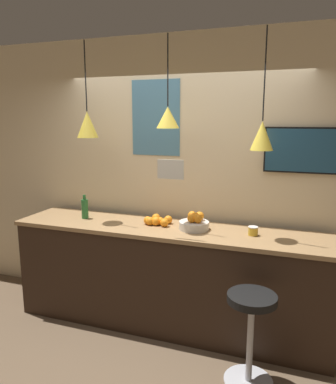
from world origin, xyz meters
name	(u,v)px	position (x,y,z in m)	size (l,w,h in m)	color
ground_plane	(144,360)	(0.00, 0.00, 0.00)	(14.00, 14.00, 0.00)	brown
back_wall	(182,177)	(0.00, 1.06, 1.45)	(8.00, 0.06, 2.90)	beige
service_counter	(168,277)	(0.00, 0.62, 0.51)	(3.13, 0.66, 1.02)	black
bar_stool	(251,322)	(0.89, 0.03, 0.52)	(0.39, 0.39, 0.75)	#B7B7BC
fruit_bowl	(194,223)	(0.26, 0.65, 1.09)	(0.29, 0.29, 0.16)	beige
orange_pile	(157,221)	(-0.14, 0.68, 1.06)	(0.27, 0.21, 0.09)	orange
juice_bottle	(85,208)	(-0.94, 0.65, 1.13)	(0.07, 0.07, 0.25)	#286B33
spread_jar	(253,231)	(0.81, 0.65, 1.07)	(0.09, 0.09, 0.08)	gold
pendant_lamp_left	(87,124)	(-0.85, 0.62, 2.01)	(0.21, 0.21, 0.93)	black
pendant_lamp_middle	(168,117)	(0.00, 0.62, 2.08)	(0.21, 0.21, 0.83)	black
pendant_lamp_right	(262,135)	(0.85, 0.62, 1.92)	(0.20, 0.20, 1.01)	black
mounted_tv	(303,150)	(1.18, 1.01, 1.77)	(0.69, 0.04, 0.42)	black
hanging_menu_board	(171,169)	(0.11, 0.37, 1.63)	(0.24, 0.01, 0.17)	silver
wall_poster	(156,118)	(-0.28, 1.03, 2.07)	(0.53, 0.01, 0.78)	teal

